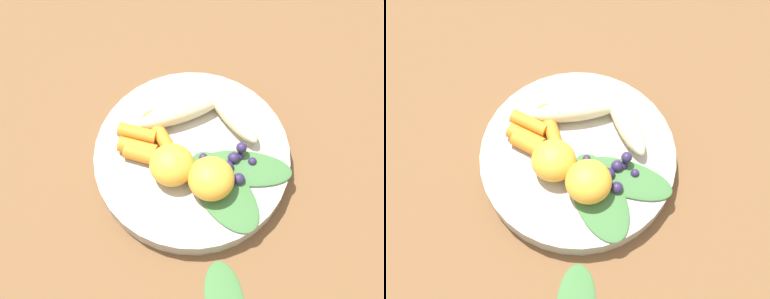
% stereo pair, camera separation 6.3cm
% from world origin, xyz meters
% --- Properties ---
extents(ground_plane, '(2.40, 2.40, 0.00)m').
position_xyz_m(ground_plane, '(0.00, 0.00, 0.00)').
color(ground_plane, brown).
extents(bowl, '(0.24, 0.24, 0.03)m').
position_xyz_m(bowl, '(0.00, 0.00, 0.01)').
color(bowl, '#B2AD9E').
rests_on(bowl, ground_plane).
extents(banana_peeled_left, '(0.10, 0.09, 0.03)m').
position_xyz_m(banana_peeled_left, '(0.03, -0.05, 0.04)').
color(banana_peeled_left, beige).
rests_on(banana_peeled_left, bowl).
extents(banana_peeled_right, '(0.11, 0.09, 0.03)m').
position_xyz_m(banana_peeled_right, '(-0.03, -0.07, 0.04)').
color(banana_peeled_right, beige).
rests_on(banana_peeled_right, bowl).
extents(orange_segment_near, '(0.06, 0.06, 0.04)m').
position_xyz_m(orange_segment_near, '(-0.04, 0.03, 0.05)').
color(orange_segment_near, '#F4A833').
rests_on(orange_segment_near, bowl).
extents(orange_segment_far, '(0.05, 0.05, 0.04)m').
position_xyz_m(orange_segment_far, '(0.01, 0.03, 0.05)').
color(orange_segment_far, '#F4A833').
rests_on(orange_segment_far, bowl).
extents(carrot_front, '(0.05, 0.05, 0.02)m').
position_xyz_m(carrot_front, '(0.05, -0.01, 0.04)').
color(carrot_front, orange).
rests_on(carrot_front, bowl).
extents(carrot_mid_left, '(0.05, 0.02, 0.02)m').
position_xyz_m(carrot_mid_left, '(0.07, -0.00, 0.04)').
color(carrot_mid_left, orange).
rests_on(carrot_mid_left, bowl).
extents(carrot_mid_right, '(0.05, 0.02, 0.02)m').
position_xyz_m(carrot_mid_right, '(0.06, 0.02, 0.04)').
color(carrot_mid_right, orange).
rests_on(carrot_mid_right, bowl).
extents(carrot_rear, '(0.06, 0.02, 0.02)m').
position_xyz_m(carrot_rear, '(0.05, 0.03, 0.04)').
color(carrot_rear, orange).
rests_on(carrot_rear, bowl).
extents(blueberry_pile, '(0.07, 0.06, 0.02)m').
position_xyz_m(blueberry_pile, '(-0.05, 0.01, 0.04)').
color(blueberry_pile, '#2D234C').
rests_on(blueberry_pile, bowl).
extents(coconut_shred_patch, '(0.04, 0.04, 0.00)m').
position_xyz_m(coconut_shred_patch, '(-0.04, 0.03, 0.03)').
color(coconut_shred_patch, white).
rests_on(coconut_shred_patch, bowl).
extents(kale_leaf_left, '(0.13, 0.12, 0.01)m').
position_xyz_m(kale_leaf_left, '(-0.05, 0.04, 0.03)').
color(kale_leaf_left, '#3D7038').
rests_on(kale_leaf_left, bowl).
extents(kale_leaf_right, '(0.12, 0.07, 0.01)m').
position_xyz_m(kale_leaf_right, '(-0.07, 0.00, 0.03)').
color(kale_leaf_right, '#3D7038').
rests_on(kale_leaf_right, bowl).
extents(kale_leaf_stray, '(0.08, 0.10, 0.01)m').
position_xyz_m(kale_leaf_stray, '(-0.09, 0.15, 0.00)').
color(kale_leaf_stray, '#3D7038').
rests_on(kale_leaf_stray, ground_plane).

